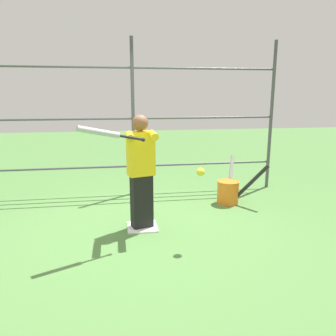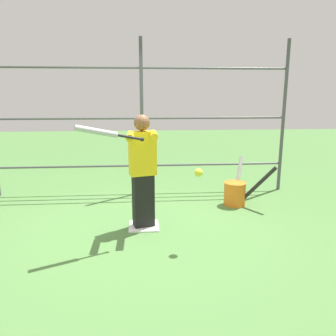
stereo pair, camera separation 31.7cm
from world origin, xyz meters
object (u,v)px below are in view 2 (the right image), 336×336
(baseball_bat_swinging, at_px, (103,133))
(softball_in_flight, at_px, (198,173))
(batter, at_px, (143,168))
(bat_bucket, at_px, (236,192))

(baseball_bat_swinging, distance_m, softball_in_flight, 1.14)
(batter, bearing_deg, bat_bucket, -151.87)
(batter, xyz_separation_m, softball_in_flight, (-0.62, 0.63, 0.08))
(baseball_bat_swinging, xyz_separation_m, bat_bucket, (-1.92, -1.38, -1.14))
(softball_in_flight, bearing_deg, baseball_bat_swinging, -2.72)
(batter, distance_m, softball_in_flight, 0.89)
(batter, relative_size, softball_in_flight, 15.72)
(softball_in_flight, distance_m, bat_bucket, 1.81)
(batter, bearing_deg, baseball_bat_swinging, 53.80)
(baseball_bat_swinging, relative_size, bat_bucket, 0.99)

